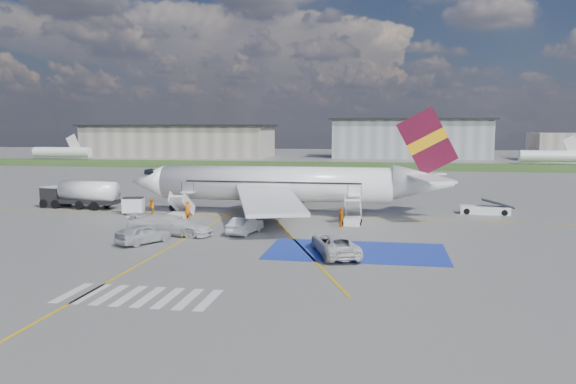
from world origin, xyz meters
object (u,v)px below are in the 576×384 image
Objects in this scene: fuel_tanker at (81,197)px; car_silver_b at (245,225)px; gpu_cart at (133,206)px; belt_loader at (485,210)px; van_white_b at (170,222)px; airliner at (288,184)px; van_white_a at (335,240)px; car_silver_a at (143,234)px.

car_silver_b is at bearing -20.80° from fuel_tanker.
gpu_cart reaches higher than belt_loader.
belt_loader is at bearing -1.41° from gpu_cart.
belt_loader is 35.19m from van_white_b.
van_white_a is at bearing -70.23° from airliner.
van_white_a is (16.19, -1.26, 0.27)m from car_silver_a.
fuel_tanker is 37.78m from van_white_a.
fuel_tanker is 2.08× the size of car_silver_a.
fuel_tanker is 22.04m from van_white_b.
fuel_tanker reaches higher than car_silver_a.
car_silver_b is 0.82× the size of van_white_a.
van_white_a is at bearing 153.37° from car_silver_b.
gpu_cart is 0.43× the size of belt_loader.
van_white_a is at bearing -45.16° from gpu_cart.
fuel_tanker is at bearing 147.82° from gpu_cart.
belt_loader is (21.88, 3.74, -2.97)m from airliner.
van_white_a reaches higher than car_silver_a.
belt_loader is 1.22× the size of car_silver_a.
car_silver_b is (-23.83, -16.00, 0.35)m from belt_loader.
van_white_b is at bearing -70.04° from car_silver_a.
car_silver_a is at bearing -117.29° from airliner.
van_white_a reaches higher than car_silver_b.
fuel_tanker reaches higher than van_white_a.
belt_loader is 28.71m from car_silver_b.
van_white_a is at bearing -101.20° from van_white_b.
airliner is at bearing -87.42° from car_silver_b.
airliner reaches higher than van_white_a.
airliner reaches higher than car_silver_b.
fuel_tanker is 47.48m from belt_loader.
van_white_b is at bearing -144.75° from belt_loader.
car_silver_b is at bearing -42.51° from gpu_cart.
car_silver_b is (-1.95, -12.26, -2.61)m from airliner.
van_white_b reaches higher than gpu_cart.
fuel_tanker is 3.99× the size of gpu_cart.
fuel_tanker is (-25.46, 0.23, -2.00)m from airliner.
gpu_cart is 17.88m from car_silver_b.
car_silver_b is (15.26, -9.31, -0.07)m from gpu_cart.
airliner is 20.58m from van_white_a.
van_white_a is 0.94× the size of van_white_b.
airliner reaches higher than car_silver_a.
fuel_tanker is at bearing -16.38° from car_silver_b.
belt_loader is 0.95× the size of van_white_b.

